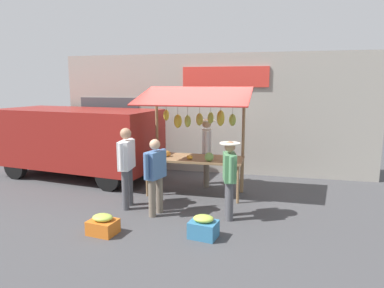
{
  "coord_description": "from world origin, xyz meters",
  "views": [
    {
      "loc": [
        -1.74,
        7.53,
        2.56
      ],
      "look_at": [
        0.0,
        0.3,
        1.25
      ],
      "focal_mm": 32.03,
      "sensor_mm": 36.0,
      "label": 1
    }
  ],
  "objects": [
    {
      "name": "shopper_in_grey_tee",
      "position": [
        1.17,
        1.18,
        0.98
      ],
      "size": [
        0.27,
        0.71,
        1.68
      ],
      "rotation": [
        0.0,
        0.0,
        -1.48
      ],
      "color": "#4C4C51",
      "rests_on": "ground"
    },
    {
      "name": "shopper_in_striped_shirt",
      "position": [
        -0.96,
        1.26,
        0.87
      ],
      "size": [
        0.39,
        0.64,
        1.51
      ],
      "rotation": [
        0.0,
        0.0,
        -1.34
      ],
      "color": "#4C4C51",
      "rests_on": "ground"
    },
    {
      "name": "market_stall",
      "position": [
        -0.01,
        -0.04,
        1.55
      ],
      "size": [
        2.5,
        1.46,
        2.5
      ],
      "color": "olive",
      "rests_on": "ground"
    },
    {
      "name": "ground_plane",
      "position": [
        0.0,
        0.0,
        0.0
      ],
      "size": [
        40.0,
        40.0,
        0.0
      ],
      "primitive_type": "plane",
      "color": "#424244"
    },
    {
      "name": "street_backdrop",
      "position": [
        0.06,
        -2.2,
        1.7
      ],
      "size": [
        9.0,
        0.3,
        3.4
      ],
      "color": "#9E998E",
      "rests_on": "ground"
    },
    {
      "name": "vendor_with_sunhat",
      "position": [
        -0.12,
        -0.75,
        1.02
      ],
      "size": [
        0.44,
        0.71,
        1.71
      ],
      "rotation": [
        0.0,
        0.0,
        1.77
      ],
      "color": "#726656",
      "rests_on": "ground"
    },
    {
      "name": "shopper_with_shopping_bag",
      "position": [
        0.46,
        1.42,
        0.86
      ],
      "size": [
        0.34,
        0.64,
        1.52
      ],
      "rotation": [
        0.0,
        0.0,
        -1.85
      ],
      "color": "#726656",
      "rests_on": "ground"
    },
    {
      "name": "parked_van",
      "position": [
        3.63,
        -0.81,
        1.12
      ],
      "size": [
        4.6,
        2.41,
        1.88
      ],
      "rotation": [
        0.0,
        0.0,
        -0.13
      ],
      "color": "maroon",
      "rests_on": "ground"
    },
    {
      "name": "produce_crate_side",
      "position": [
        -0.66,
        2.21,
        0.18
      ],
      "size": [
        0.51,
        0.43,
        0.39
      ],
      "color": "teal",
      "rests_on": "ground"
    },
    {
      "name": "produce_crate_near",
      "position": [
        1.06,
        2.48,
        0.16
      ],
      "size": [
        0.52,
        0.44,
        0.36
      ],
      "color": "#D1661E",
      "rests_on": "ground"
    }
  ]
}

